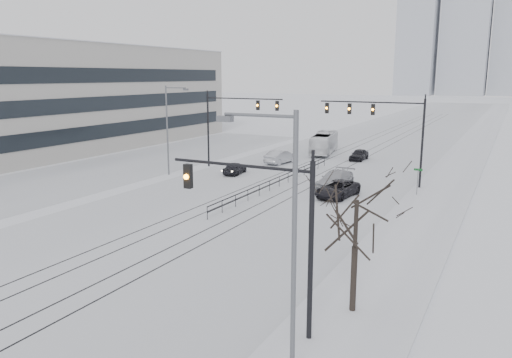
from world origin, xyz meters
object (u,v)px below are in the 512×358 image
Objects in this scene: bare_tree at (356,212)px; box_truck at (324,143)px; sedan_nb_far at (359,155)px; sedan_sb_inner at (235,168)px; traffic_mast_near at (272,221)px; sedan_nb_front at (338,189)px; sedan_sb_outer at (281,157)px; sedan_nb_right at (335,180)px.

box_truck is (-16.51, 41.95, -3.13)m from bare_tree.
box_truck is at bearing 151.34° from sedan_nb_far.
traffic_mast_near is at bearing 114.42° from sedan_sb_inner.
sedan_sb_inner is at bearing 167.53° from sedan_nb_front.
sedan_sb_outer is 0.48× the size of box_truck.
bare_tree reaches higher than sedan_sb_outer.
sedan_sb_outer is at bearing -108.79° from sedan_sb_inner.
sedan_sb_inner is 0.79× the size of sedan_sb_outer.
sedan_sb_outer reaches higher than sedan_sb_inner.
traffic_mast_near is at bearing -70.30° from sedan_nb_front.
box_truck is (-14.10, 44.95, -3.20)m from traffic_mast_near.
sedan_sb_inner is 13.38m from sedan_nb_front.
sedan_sb_inner is at bearing 122.46° from traffic_mast_near.
sedan_nb_front reaches higher than sedan_sb_inner.
sedan_nb_right is (-6.13, 25.89, -3.80)m from traffic_mast_near.
sedan_nb_front reaches higher than sedan_nb_far.
sedan_sb_outer is (-18.28, 32.37, -3.71)m from bare_tree.
sedan_nb_far is (8.89, 14.42, 0.03)m from sedan_sb_inner.
sedan_sb_inner is 17.92m from box_truck.
sedan_nb_right is at bearing 145.54° from sedan_sb_outer.
bare_tree is 45.19m from box_truck.
traffic_mast_near is 47.22m from box_truck.
traffic_mast_near is 0.72× the size of box_truck.
sedan_nb_front is at bearing 102.00° from traffic_mast_near.
sedan_nb_front is (12.56, -4.61, 0.06)m from sedan_sb_inner.
sedan_nb_front is (-7.24, 19.73, -3.80)m from bare_tree.
sedan_nb_front is 3.41m from sedan_nb_right.
traffic_mast_near reaches higher than sedan_nb_far.
bare_tree is 1.15× the size of sedan_nb_right.
sedan_sb_outer is 0.95× the size of sedan_nb_front.
sedan_nb_far is at bearing 108.63° from sedan_nb_front.
traffic_mast_near is 32.64m from sedan_sb_inner.
sedan_nb_far is 6.47m from box_truck.
sedan_sb_outer reaches higher than sedan_nb_far.
sedan_nb_front is 0.93× the size of sedan_nb_right.
sedan_sb_outer reaches higher than sedan_nb_front.
traffic_mast_near reaches higher than sedan_sb_inner.
sedan_sb_inner is 0.38× the size of box_truck.
sedan_nb_right is (-1.30, 3.15, 0.08)m from sedan_nb_front.
sedan_nb_right is 0.54× the size of box_truck.
bare_tree reaches higher than box_truck.
box_truck is at bearing -90.68° from sedan_sb_outer.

